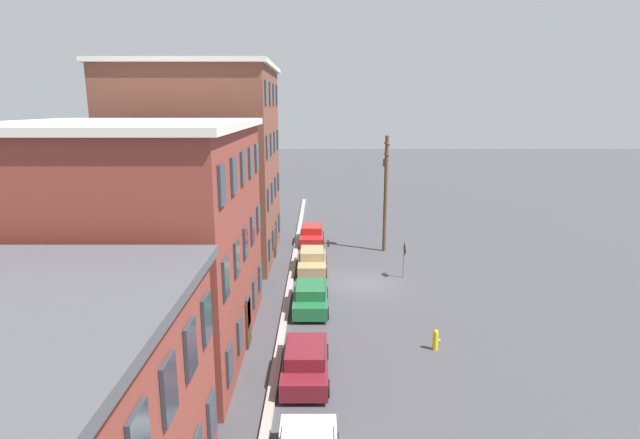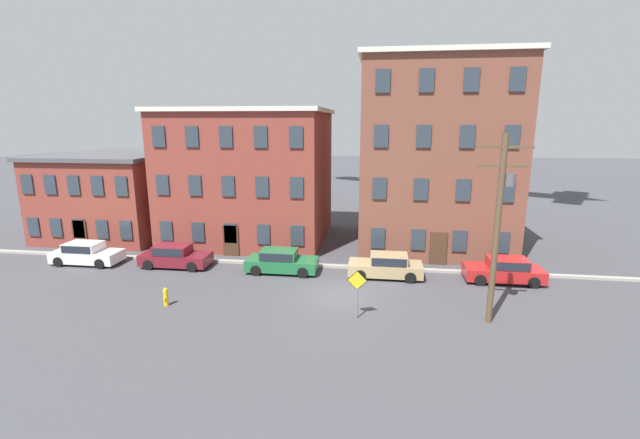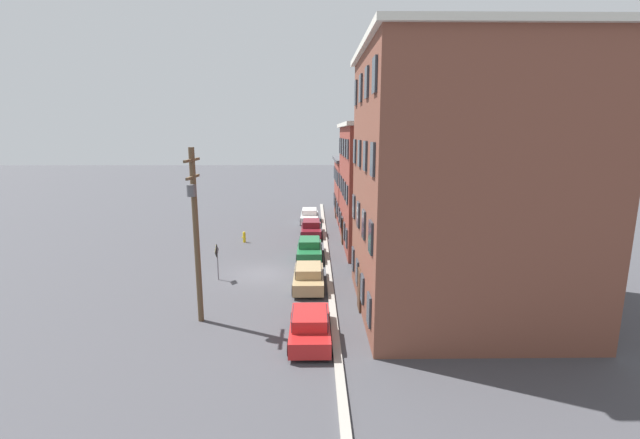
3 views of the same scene
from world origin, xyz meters
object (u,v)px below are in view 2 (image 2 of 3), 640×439
(car_maroon, at_px, (175,255))
(car_green, at_px, (281,260))
(car_white, at_px, (86,253))
(caution_sign, at_px, (357,287))
(car_tan, at_px, (386,265))
(car_red, at_px, (505,269))
(fire_hydrant, at_px, (166,297))
(utility_pole, at_px, (499,220))

(car_maroon, height_order, car_green, same)
(car_white, height_order, car_green, same)
(car_white, bearing_deg, caution_sign, -17.59)
(car_white, relative_size, car_maroon, 1.00)
(car_green, relative_size, car_tan, 1.00)
(car_maroon, height_order, car_red, same)
(fire_hydrant, bearing_deg, car_white, 146.46)
(car_white, distance_m, caution_sign, 19.03)
(car_white, xyz_separation_m, car_red, (26.44, 0.29, 0.00))
(car_white, xyz_separation_m, car_tan, (19.61, 0.14, 0.00))
(car_green, bearing_deg, car_maroon, 179.26)
(car_green, relative_size, caution_sign, 1.83)
(caution_sign, bearing_deg, car_green, 130.43)
(car_white, relative_size, car_red, 1.00)
(car_white, xyz_separation_m, car_maroon, (6.07, 0.23, 0.00))
(car_white, relative_size, car_green, 1.00)
(car_tan, distance_m, caution_sign, 6.13)
(car_white, height_order, caution_sign, caution_sign)
(car_tan, distance_m, car_red, 6.83)
(car_maroon, distance_m, car_green, 7.04)
(car_white, height_order, car_tan, same)
(car_white, xyz_separation_m, fire_hydrant, (8.44, -5.59, -0.27))
(car_maroon, xyz_separation_m, car_tan, (13.54, -0.08, 0.00))
(car_maroon, bearing_deg, car_tan, -0.35)
(car_red, relative_size, fire_hydrant, 4.58)
(car_tan, bearing_deg, utility_pole, -48.90)
(car_tan, height_order, car_red, same)
(car_green, bearing_deg, car_tan, 0.07)
(car_green, bearing_deg, caution_sign, -49.57)
(car_red, distance_m, fire_hydrant, 18.94)
(car_white, distance_m, car_red, 26.44)
(caution_sign, relative_size, fire_hydrant, 2.51)
(car_green, bearing_deg, car_white, -179.41)
(fire_hydrant, bearing_deg, caution_sign, -0.91)
(car_red, xyz_separation_m, fire_hydrant, (-18.01, -5.88, -0.27))
(car_maroon, bearing_deg, caution_sign, -26.36)
(car_white, bearing_deg, car_maroon, 2.13)
(car_green, distance_m, fire_hydrant, 7.40)
(car_green, xyz_separation_m, car_red, (13.33, 0.16, 0.00))
(utility_pole, distance_m, fire_hydrant, 16.49)
(car_white, relative_size, car_tan, 1.00)
(caution_sign, height_order, fire_hydrant, caution_sign)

